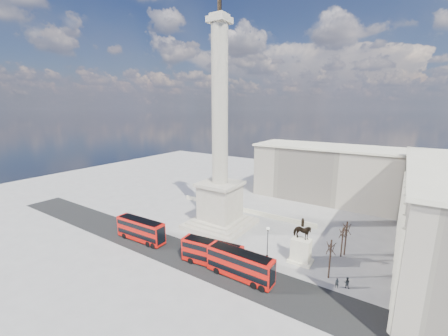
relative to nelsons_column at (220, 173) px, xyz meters
name	(u,v)px	position (x,y,z in m)	size (l,w,h in m)	color
ground	(208,233)	(0.00, -5.00, -12.92)	(180.00, 180.00, 0.00)	#9D9A95
asphalt_road	(197,260)	(5.00, -15.00, -12.91)	(120.00, 9.00, 0.01)	black
nelsons_column	(220,173)	(0.00, 0.00, 0.00)	(14.00, 14.00, 49.85)	#BBB19C
balustrade_wall	(243,210)	(0.00, 11.00, -12.37)	(40.00, 0.60, 1.10)	beige
building_northeast	(341,174)	(20.00, 35.00, -4.59)	(51.00, 17.00, 16.60)	beige
red_bus_a	(141,230)	(-9.70, -15.61, -10.42)	(11.83, 3.16, 4.76)	red
red_bus_b	(240,264)	(14.50, -15.54, -10.44)	(11.66, 2.87, 4.72)	red
red_bus_c	(212,253)	(8.49, -15.06, -10.51)	(11.54, 3.96, 4.58)	red
victorian_lamp	(268,240)	(15.58, -7.22, -9.27)	(0.53, 0.53, 6.19)	black
equestrian_statue	(301,247)	(21.30, -5.26, -9.92)	(4.14, 3.11, 8.59)	beige
bare_tree_near	(331,247)	(26.77, -7.42, -7.27)	(1.64, 1.64, 7.17)	#332319
bare_tree_mid	(343,233)	(27.14, 0.89, -8.04)	(1.63, 1.63, 6.19)	#332319
bare_tree_far	(347,227)	(27.59, 1.83, -7.22)	(1.77, 1.77, 7.23)	#332319
pedestrian_walking	(337,283)	(28.48, -9.44, -12.09)	(0.60, 0.39, 1.65)	#222627
pedestrian_standing	(347,283)	(29.76, -8.59, -12.01)	(0.88, 0.68, 1.81)	#222627
pedestrian_crossing	(225,233)	(4.30, -4.48, -12.03)	(1.03, 0.43, 1.77)	#222627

